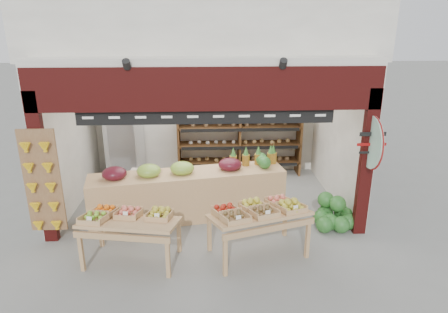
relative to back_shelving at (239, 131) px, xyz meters
The scene contains 11 objects.
ground 2.39m from the back_shelving, 112.53° to the right, with size 60.00×60.00×0.00m, color slate.
shop_structure 2.94m from the back_shelving, 157.29° to the right, with size 6.36×5.12×5.40m.
banana_board 4.72m from the back_shelving, 138.55° to the right, with size 0.60×0.15×1.80m.
gift_sign 3.71m from the back_shelving, 57.95° to the right, with size 0.04×0.93×0.92m.
back_shelving is the anchor object (origin of this frame).
refrigerator 2.77m from the back_shelving, behind, with size 0.74×0.74×1.91m, color silver.
cardboard_stack 2.59m from the back_shelving, 147.55° to the right, with size 0.98×0.72×0.65m.
mid_counter 2.62m from the back_shelving, 117.81° to the right, with size 3.79×1.36×1.16m.
display_table_left 4.25m from the back_shelving, 120.00° to the right, with size 1.60×1.06×0.96m.
display_table_right 3.64m from the back_shelving, 89.97° to the right, with size 1.73×1.29×0.99m.
watermelon_pile 3.29m from the back_shelving, 60.43° to the right, with size 0.84×0.78×0.60m.
Camera 1 is at (-0.02, -7.39, 3.70)m, focal length 32.00 mm.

